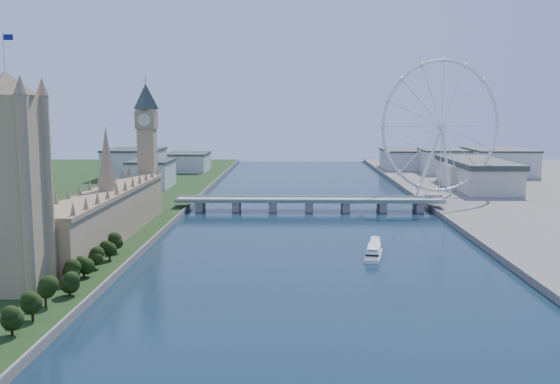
{
  "coord_description": "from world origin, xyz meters",
  "views": [
    {
      "loc": [
        -13.58,
        -209.27,
        83.11
      ],
      "look_at": [
        -22.2,
        210.0,
        27.32
      ],
      "focal_mm": 40.0,
      "sensor_mm": 36.0,
      "label": 1
    }
  ],
  "objects_px": {
    "london_eye": "(442,127)",
    "tour_boat_near": "(373,258)",
    "tour_boat_far": "(375,248)",
    "victoria_tower": "(11,176)"
  },
  "relations": [
    {
      "from": "tour_boat_near",
      "to": "victoria_tower",
      "type": "bearing_deg",
      "value": -143.22
    },
    {
      "from": "london_eye",
      "to": "tour_boat_near",
      "type": "relative_size",
      "value": 3.79
    },
    {
      "from": "london_eye",
      "to": "tour_boat_near",
      "type": "height_order",
      "value": "london_eye"
    },
    {
      "from": "victoria_tower",
      "to": "london_eye",
      "type": "height_order",
      "value": "london_eye"
    },
    {
      "from": "london_eye",
      "to": "tour_boat_near",
      "type": "xyz_separation_m",
      "value": [
        -87.82,
        -219.72,
        -67.52
      ]
    },
    {
      "from": "victoria_tower",
      "to": "london_eye",
      "type": "bearing_deg",
      "value": 49.65
    },
    {
      "from": "london_eye",
      "to": "tour_boat_far",
      "type": "relative_size",
      "value": 4.62
    },
    {
      "from": "tour_boat_far",
      "to": "victoria_tower",
      "type": "bearing_deg",
      "value": -140.58
    },
    {
      "from": "victoria_tower",
      "to": "tour_boat_near",
      "type": "xyz_separation_m",
      "value": [
        167.15,
        80.35,
        -54.49
      ]
    },
    {
      "from": "tour_boat_far",
      "to": "london_eye",
      "type": "bearing_deg",
      "value": 74.9
    }
  ]
}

